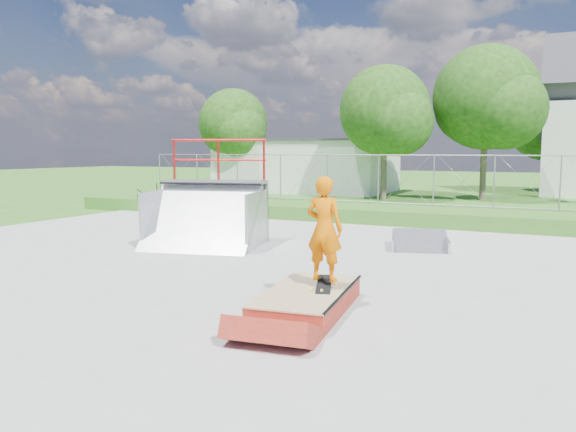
# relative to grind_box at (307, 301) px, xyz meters

# --- Properties ---
(ground) EXTENTS (120.00, 120.00, 0.00)m
(ground) POSITION_rel_grind_box_xyz_m (-2.67, 1.83, -0.18)
(ground) COLOR #2F631C
(ground) RESTS_ON ground
(concrete_pad) EXTENTS (20.00, 16.00, 0.04)m
(concrete_pad) POSITION_rel_grind_box_xyz_m (-2.67, 1.83, -0.16)
(concrete_pad) COLOR #9A9A98
(concrete_pad) RESTS_ON ground
(grass_berm) EXTENTS (24.00, 3.00, 0.50)m
(grass_berm) POSITION_rel_grind_box_xyz_m (-2.67, 11.33, 0.07)
(grass_berm) COLOR #2F631C
(grass_berm) RESTS_ON ground
(grind_box) EXTENTS (1.43, 2.49, 0.35)m
(grind_box) POSITION_rel_grind_box_xyz_m (0.00, 0.00, 0.00)
(grind_box) COLOR maroon
(grind_box) RESTS_ON concrete_pad
(quarter_pipe) EXTENTS (3.21, 2.90, 2.74)m
(quarter_pipe) POSITION_rel_grind_box_xyz_m (-4.66, 4.10, 1.19)
(quarter_pipe) COLOR #999BA0
(quarter_pipe) RESTS_ON concrete_pad
(flat_bank_ramp) EXTENTS (1.66, 1.72, 0.41)m
(flat_bank_ramp) POSITION_rel_grind_box_xyz_m (0.30, 6.10, 0.03)
(flat_bank_ramp) COLOR #999BA0
(flat_bank_ramp) RESTS_ON concrete_pad
(skateboard) EXTENTS (0.47, 0.82, 0.13)m
(skateboard) POSITION_rel_grind_box_xyz_m (0.18, 0.22, 0.22)
(skateboard) COLOR black
(skateboard) RESTS_ON grind_box
(skater) EXTENTS (0.61, 0.42, 1.59)m
(skater) POSITION_rel_grind_box_xyz_m (0.18, 0.22, 1.01)
(skater) COLOR #E36701
(skater) RESTS_ON grind_box
(concrete_stairs) EXTENTS (1.50, 1.60, 0.80)m
(concrete_stairs) POSITION_rel_grind_box_xyz_m (-11.17, 10.53, 0.22)
(concrete_stairs) COLOR #9A9A98
(concrete_stairs) RESTS_ON ground
(chain_link_fence) EXTENTS (20.00, 0.06, 1.80)m
(chain_link_fence) POSITION_rel_grind_box_xyz_m (-2.67, 12.33, 1.22)
(chain_link_fence) COLOR gray
(chain_link_fence) RESTS_ON grass_berm
(utility_building_flat) EXTENTS (10.00, 6.00, 3.00)m
(utility_building_flat) POSITION_rel_grind_box_xyz_m (-10.67, 23.83, 1.32)
(utility_building_flat) COLOR white
(utility_building_flat) RESTS_ON ground
(tree_left_near) EXTENTS (4.76, 4.48, 6.65)m
(tree_left_near) POSITION_rel_grind_box_xyz_m (-4.42, 19.66, 4.06)
(tree_left_near) COLOR brown
(tree_left_near) RESTS_ON ground
(tree_center) EXTENTS (5.44, 5.12, 7.60)m
(tree_center) POSITION_rel_grind_box_xyz_m (0.12, 21.64, 4.67)
(tree_center) COLOR brown
(tree_center) RESTS_ON ground
(tree_left_far) EXTENTS (4.42, 4.16, 6.18)m
(tree_left_far) POSITION_rel_grind_box_xyz_m (-14.44, 21.68, 3.76)
(tree_left_far) COLOR brown
(tree_left_far) RESTS_ON ground
(tree_back_mid) EXTENTS (4.08, 3.84, 5.70)m
(tree_back_mid) POSITION_rel_grind_box_xyz_m (2.55, 29.69, 3.46)
(tree_back_mid) COLOR brown
(tree_back_mid) RESTS_ON ground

